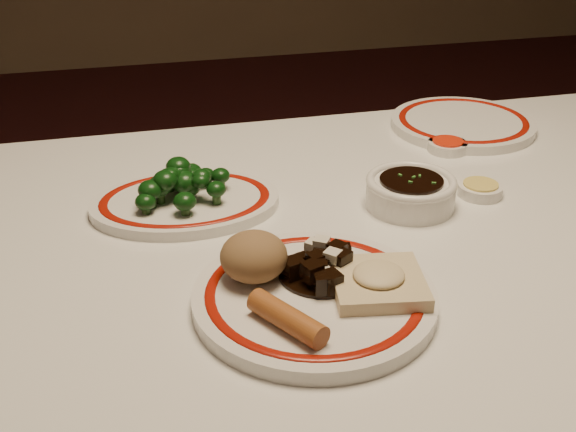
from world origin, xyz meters
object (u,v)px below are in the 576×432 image
at_px(stirfry_heap, 323,267).
at_px(broccoli_plate, 185,202).
at_px(soy_bowl, 410,193).
at_px(rice_mound, 254,256).
at_px(broccoli_pile, 180,181).
at_px(main_plate, 314,297).
at_px(fried_wonton, 378,281).
at_px(dining_table, 372,296).
at_px(spring_roll, 287,318).

xyz_separation_m(stirfry_heap, broccoli_plate, (-0.13, 0.24, -0.02)).
bearing_deg(soy_bowl, rice_mound, -148.73).
height_order(broccoli_pile, soy_bowl, broccoli_pile).
bearing_deg(main_plate, rice_mound, 142.51).
bearing_deg(broccoli_pile, fried_wonton, -56.81).
relative_size(rice_mound, fried_wonton, 0.67).
height_order(broccoli_plate, broccoli_pile, broccoli_pile).
bearing_deg(soy_bowl, main_plate, -134.51).
bearing_deg(main_plate, dining_table, 46.98).
height_order(main_plate, fried_wonton, fried_wonton).
height_order(spring_roll, broccoli_plate, spring_roll).
distance_m(dining_table, main_plate, 0.20).
height_order(spring_roll, fried_wonton, same).
bearing_deg(soy_bowl, stirfry_heap, -136.11).
bearing_deg(soy_bowl, dining_table, -137.00).
xyz_separation_m(spring_roll, broccoli_plate, (-0.07, 0.33, -0.02)).
bearing_deg(broccoli_plate, fried_wonton, -57.31).
relative_size(stirfry_heap, soy_bowl, 0.83).
distance_m(rice_mound, spring_roll, 0.10).
xyz_separation_m(main_plate, broccoli_plate, (-0.11, 0.27, -0.00)).
height_order(rice_mound, broccoli_pile, rice_mound).
bearing_deg(stirfry_heap, main_plate, -122.56).
xyz_separation_m(dining_table, broccoli_pile, (-0.23, 0.14, 0.13)).
relative_size(dining_table, main_plate, 3.86).
distance_m(stirfry_heap, broccoli_pile, 0.28).
bearing_deg(main_plate, broccoli_pile, 113.02).
distance_m(spring_roll, broccoli_pile, 0.33).
bearing_deg(broccoli_pile, stirfry_heap, -61.28).
distance_m(fried_wonton, broccoli_plate, 0.33).
bearing_deg(stirfry_heap, soy_bowl, 43.89).
bearing_deg(rice_mound, broccoli_plate, 103.10).
distance_m(broccoli_plate, broccoli_pile, 0.03).
height_order(main_plate, broccoli_plate, main_plate).
relative_size(spring_roll, stirfry_heap, 0.92).
bearing_deg(soy_bowl, fried_wonton, -120.86).
relative_size(spring_roll, broccoli_plate, 0.35).
bearing_deg(spring_roll, fried_wonton, -9.06).
xyz_separation_m(main_plate, fried_wonton, (0.07, -0.01, 0.02)).
height_order(dining_table, spring_roll, spring_roll).
height_order(stirfry_heap, broccoli_pile, broccoli_pile).
bearing_deg(broccoli_plate, soy_bowl, -12.99).
bearing_deg(stirfry_heap, fried_wonton, -37.47).
relative_size(dining_table, fried_wonton, 10.50).
relative_size(fried_wonton, soy_bowl, 0.93).
bearing_deg(fried_wonton, main_plate, 170.59).
height_order(fried_wonton, soy_bowl, fried_wonton).
bearing_deg(dining_table, rice_mound, -154.92).
xyz_separation_m(broccoli_plate, soy_bowl, (0.30, -0.07, 0.01)).
xyz_separation_m(stirfry_heap, soy_bowl, (0.18, 0.17, -0.01)).
relative_size(fried_wonton, stirfry_heap, 1.12).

